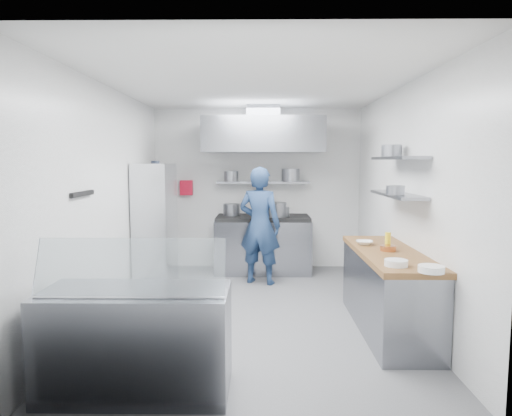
{
  "coord_description": "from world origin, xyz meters",
  "views": [
    {
      "loc": [
        0.08,
        -5.57,
        1.88
      ],
      "look_at": [
        0.0,
        0.6,
        1.25
      ],
      "focal_mm": 32.0,
      "sensor_mm": 36.0,
      "label": 1
    }
  ],
  "objects_px": {
    "gas_range": "(263,246)",
    "wire_rack": "(156,225)",
    "display_case": "(137,341)",
    "chef": "(260,226)"
  },
  "relations": [
    {
      "from": "display_case",
      "to": "chef",
      "type": "bearing_deg",
      "value": 73.62
    },
    {
      "from": "chef",
      "to": "wire_rack",
      "type": "xyz_separation_m",
      "value": [
        -1.58,
        -0.12,
        0.02
      ]
    },
    {
      "from": "gas_range",
      "to": "chef",
      "type": "height_order",
      "value": "chef"
    },
    {
      "from": "wire_rack",
      "to": "display_case",
      "type": "height_order",
      "value": "wire_rack"
    },
    {
      "from": "chef",
      "to": "wire_rack",
      "type": "distance_m",
      "value": 1.58
    },
    {
      "from": "gas_range",
      "to": "wire_rack",
      "type": "distance_m",
      "value": 1.9
    },
    {
      "from": "gas_range",
      "to": "wire_rack",
      "type": "xyz_separation_m",
      "value": [
        -1.63,
        -0.86,
        0.48
      ]
    },
    {
      "from": "chef",
      "to": "wire_rack",
      "type": "height_order",
      "value": "wire_rack"
    },
    {
      "from": "chef",
      "to": "gas_range",
      "type": "bearing_deg",
      "value": -75.45
    },
    {
      "from": "gas_range",
      "to": "display_case",
      "type": "relative_size",
      "value": 1.07
    }
  ]
}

